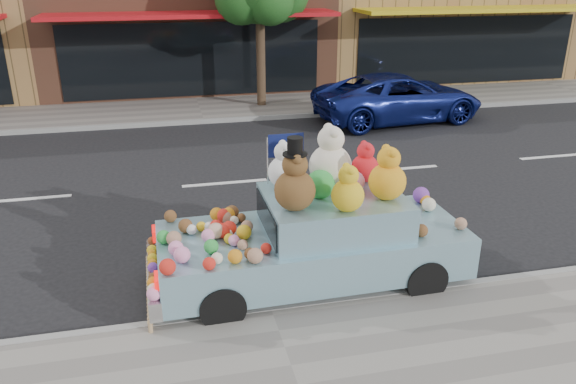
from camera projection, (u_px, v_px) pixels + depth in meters
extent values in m
plane|color=black|center=(225.00, 183.00, 11.94)|extent=(120.00, 120.00, 0.00)
cube|color=gray|center=(200.00, 110.00, 17.79)|extent=(60.00, 3.00, 0.12)
cube|color=gray|center=(271.00, 312.00, 7.40)|extent=(60.00, 0.12, 0.13)
cube|color=gray|center=(204.00, 121.00, 16.43)|extent=(60.00, 0.12, 0.13)
cube|color=black|center=(194.00, 60.00, 18.63)|extent=(8.50, 0.06, 2.40)
cube|color=red|center=(193.00, 15.00, 17.27)|extent=(9.00, 1.80, 0.12)
cube|color=black|center=(467.00, 50.00, 20.70)|extent=(8.50, 0.06, 2.40)
cube|color=gold|center=(485.00, 9.00, 19.35)|extent=(9.00, 1.80, 0.12)
cylinder|color=#38281C|center=(261.00, 58.00, 17.63)|extent=(0.28, 0.28, 3.20)
sphere|color=#144615|center=(270.00, 2.00, 16.48)|extent=(1.40, 1.40, 1.40)
imported|color=navy|center=(399.00, 98.00, 16.51)|extent=(5.21, 2.83, 1.39)
cylinder|color=black|center=(425.00, 279.00, 7.71)|extent=(0.60, 0.21, 0.60)
cylinder|color=black|center=(381.00, 231.00, 9.11)|extent=(0.60, 0.21, 0.60)
cylinder|color=black|center=(222.00, 307.00, 7.09)|extent=(0.60, 0.21, 0.60)
cylinder|color=black|center=(209.00, 250.00, 8.49)|extent=(0.60, 0.21, 0.60)
cube|color=#81AFC0|center=(312.00, 249.00, 8.01)|extent=(4.32, 1.76, 0.60)
cube|color=#81AFC0|center=(333.00, 212.00, 7.87)|extent=(1.92, 1.53, 0.50)
cube|color=silver|center=(154.00, 277.00, 7.57)|extent=(0.19, 1.78, 0.26)
cube|color=red|center=(157.00, 282.00, 6.85)|extent=(0.06, 0.28, 0.16)
cube|color=red|center=(155.00, 234.00, 8.08)|extent=(0.06, 0.28, 0.16)
cube|color=black|center=(267.00, 218.00, 7.66)|extent=(0.06, 1.30, 0.40)
sphere|color=#563718|center=(295.00, 190.00, 7.21)|extent=(0.54, 0.54, 0.54)
sphere|color=#563718|center=(295.00, 165.00, 7.08)|extent=(0.33, 0.33, 0.33)
sphere|color=#563718|center=(297.00, 160.00, 6.94)|extent=(0.13, 0.13, 0.13)
sphere|color=#563718|center=(293.00, 154.00, 7.15)|extent=(0.13, 0.13, 0.13)
cylinder|color=black|center=(295.00, 154.00, 7.03)|extent=(0.32, 0.32, 0.02)
cylinder|color=black|center=(295.00, 146.00, 6.99)|extent=(0.20, 0.20, 0.22)
sphere|color=beige|center=(330.00, 166.00, 7.98)|extent=(0.61, 0.61, 0.61)
sphere|color=beige|center=(331.00, 139.00, 7.84)|extent=(0.38, 0.38, 0.38)
sphere|color=beige|center=(334.00, 133.00, 7.67)|extent=(0.14, 0.14, 0.14)
sphere|color=beige|center=(328.00, 128.00, 7.91)|extent=(0.14, 0.14, 0.14)
sphere|color=orange|center=(387.00, 182.00, 7.55)|extent=(0.51, 0.51, 0.51)
sphere|color=orange|center=(389.00, 158.00, 7.43)|extent=(0.32, 0.32, 0.32)
sphere|color=orange|center=(393.00, 154.00, 7.29)|extent=(0.12, 0.12, 0.12)
sphere|color=orange|center=(386.00, 149.00, 7.49)|extent=(0.12, 0.12, 0.12)
sphere|color=red|center=(365.00, 168.00, 8.19)|extent=(0.41, 0.41, 0.41)
sphere|color=red|center=(366.00, 151.00, 8.09)|extent=(0.26, 0.26, 0.26)
sphere|color=red|center=(368.00, 147.00, 7.98)|extent=(0.10, 0.10, 0.10)
sphere|color=red|center=(364.00, 144.00, 8.14)|extent=(0.10, 0.10, 0.10)
sphere|color=white|center=(284.00, 172.00, 7.96)|extent=(0.47, 0.47, 0.47)
sphere|color=white|center=(284.00, 152.00, 7.85)|extent=(0.29, 0.29, 0.29)
sphere|color=white|center=(286.00, 148.00, 7.72)|extent=(0.11, 0.11, 0.11)
sphere|color=white|center=(283.00, 144.00, 7.90)|extent=(0.11, 0.11, 0.11)
sphere|color=gold|center=(348.00, 195.00, 7.20)|extent=(0.43, 0.43, 0.43)
sphere|color=gold|center=(349.00, 175.00, 7.09)|extent=(0.27, 0.27, 0.27)
sphere|color=gold|center=(351.00, 171.00, 6.98)|extent=(0.10, 0.10, 0.10)
sphere|color=gold|center=(346.00, 166.00, 7.15)|extent=(0.10, 0.10, 0.10)
sphere|color=green|center=(320.00, 184.00, 7.66)|extent=(0.40, 0.40, 0.40)
sphere|color=pink|center=(353.00, 182.00, 7.83)|extent=(0.32, 0.32, 0.32)
sphere|color=silver|center=(191.00, 230.00, 7.74)|extent=(0.15, 0.15, 0.15)
sphere|color=#916850|center=(247.00, 226.00, 7.80)|extent=(0.17, 0.17, 0.17)
sphere|color=#916850|center=(243.00, 245.00, 7.32)|extent=(0.14, 0.14, 0.14)
sphere|color=pink|center=(208.00, 235.00, 7.53)|extent=(0.18, 0.18, 0.18)
sphere|color=gold|center=(201.00, 226.00, 7.83)|extent=(0.14, 0.14, 0.14)
sphere|color=red|center=(223.00, 231.00, 7.63)|extent=(0.19, 0.19, 0.19)
sphere|color=red|center=(223.00, 229.00, 7.75)|extent=(0.16, 0.16, 0.16)
sphere|color=red|center=(209.00, 264.00, 6.83)|extent=(0.16, 0.16, 0.16)
sphere|color=#916850|center=(174.00, 239.00, 7.42)|extent=(0.20, 0.20, 0.20)
sphere|color=beige|center=(234.00, 220.00, 8.03)|extent=(0.13, 0.13, 0.13)
sphere|color=brown|center=(250.00, 254.00, 7.09)|extent=(0.15, 0.15, 0.15)
sphere|color=pink|center=(176.00, 248.00, 7.17)|extent=(0.20, 0.20, 0.20)
sphere|color=red|center=(266.00, 248.00, 7.22)|extent=(0.15, 0.15, 0.15)
sphere|color=#BE7111|center=(217.00, 214.00, 8.15)|extent=(0.20, 0.20, 0.20)
sphere|color=red|center=(167.00, 267.00, 6.72)|extent=(0.20, 0.20, 0.20)
sphere|color=silver|center=(228.00, 231.00, 7.68)|extent=(0.15, 0.15, 0.15)
sphere|color=brown|center=(170.00, 216.00, 8.11)|extent=(0.18, 0.18, 0.18)
sphere|color=brown|center=(241.00, 218.00, 8.12)|extent=(0.13, 0.13, 0.13)
sphere|color=silver|center=(209.00, 227.00, 7.83)|extent=(0.14, 0.14, 0.14)
sphere|color=red|center=(216.00, 226.00, 7.81)|extent=(0.18, 0.18, 0.18)
sphere|color=pink|center=(234.00, 240.00, 7.43)|extent=(0.15, 0.15, 0.15)
sphere|color=#916850|center=(255.00, 256.00, 6.98)|extent=(0.20, 0.20, 0.20)
sphere|color=green|center=(164.00, 237.00, 7.48)|extent=(0.19, 0.19, 0.19)
sphere|color=beige|center=(217.00, 258.00, 6.97)|extent=(0.15, 0.15, 0.15)
sphere|color=brown|center=(232.00, 212.00, 8.21)|extent=(0.21, 0.21, 0.21)
sphere|color=brown|center=(185.00, 226.00, 7.78)|extent=(0.20, 0.20, 0.20)
sphere|color=#916850|center=(226.00, 217.00, 8.09)|extent=(0.18, 0.18, 0.18)
sphere|color=#BE7111|center=(235.00, 256.00, 6.98)|extent=(0.19, 0.19, 0.19)
sphere|color=pink|center=(182.00, 255.00, 6.99)|extent=(0.21, 0.21, 0.21)
sphere|color=#BE7111|center=(229.00, 214.00, 8.15)|extent=(0.20, 0.20, 0.20)
sphere|color=red|center=(229.00, 228.00, 7.71)|extent=(0.20, 0.20, 0.20)
sphere|color=silver|center=(247.00, 228.00, 7.81)|extent=(0.14, 0.14, 0.14)
sphere|color=green|center=(211.00, 247.00, 7.22)|extent=(0.19, 0.19, 0.19)
sphere|color=red|center=(224.00, 216.00, 8.10)|extent=(0.20, 0.20, 0.20)
sphere|color=gold|center=(229.00, 239.00, 7.48)|extent=(0.14, 0.14, 0.14)
sphere|color=gold|center=(244.00, 232.00, 7.59)|extent=(0.21, 0.21, 0.21)
sphere|color=#D8A88C|center=(216.00, 231.00, 7.60)|extent=(0.22, 0.22, 0.22)
sphere|color=#BE7111|center=(153.00, 264.00, 7.49)|extent=(0.14, 0.14, 0.14)
sphere|color=pink|center=(154.00, 294.00, 6.78)|extent=(0.18, 0.18, 0.18)
sphere|color=beige|center=(154.00, 290.00, 6.88)|extent=(0.16, 0.16, 0.16)
sphere|color=brown|center=(153.00, 278.00, 7.17)|extent=(0.14, 0.14, 0.14)
sphere|color=brown|center=(152.00, 241.00, 8.14)|extent=(0.12, 0.12, 0.12)
sphere|color=#682F91|center=(153.00, 268.00, 7.41)|extent=(0.14, 0.14, 0.14)
sphere|color=gold|center=(152.00, 259.00, 7.63)|extent=(0.14, 0.14, 0.14)
sphere|color=#BE7111|center=(152.00, 254.00, 7.77)|extent=(0.12, 0.12, 0.12)
sphere|color=gold|center=(152.00, 250.00, 7.86)|extent=(0.15, 0.15, 0.15)
sphere|color=#BE7111|center=(153.00, 283.00, 7.04)|extent=(0.16, 0.16, 0.16)
sphere|color=gold|center=(392.00, 206.00, 8.40)|extent=(0.22, 0.22, 0.22)
sphere|color=#916850|center=(461.00, 224.00, 7.88)|extent=(0.18, 0.18, 0.18)
sphere|color=#682F91|center=(387.00, 200.00, 8.64)|extent=(0.20, 0.20, 0.20)
sphere|color=#BE7111|center=(425.00, 200.00, 8.67)|extent=(0.17, 0.17, 0.17)
sphere|color=beige|center=(429.00, 205.00, 8.46)|extent=(0.21, 0.21, 0.21)
sphere|color=pink|center=(408.00, 210.00, 8.32)|extent=(0.17, 0.17, 0.17)
sphere|color=brown|center=(421.00, 230.00, 7.67)|extent=(0.18, 0.18, 0.18)
sphere|color=#682F91|center=(421.00, 195.00, 8.75)|extent=(0.26, 0.26, 0.26)
cylinder|color=#997A54|center=(151.00, 329.00, 6.88)|extent=(0.06, 0.06, 0.17)
sphere|color=#997A54|center=(150.00, 323.00, 6.84)|extent=(0.07, 0.07, 0.07)
cylinder|color=#997A54|center=(151.00, 325.00, 6.96)|extent=(0.06, 0.06, 0.17)
sphere|color=#997A54|center=(150.00, 318.00, 6.92)|extent=(0.07, 0.07, 0.07)
cylinder|color=#997A54|center=(150.00, 321.00, 7.04)|extent=(0.06, 0.06, 0.17)
sphere|color=#997A54|center=(150.00, 314.00, 7.01)|extent=(0.07, 0.07, 0.07)
cylinder|color=#997A54|center=(150.00, 317.00, 7.12)|extent=(0.06, 0.06, 0.17)
sphere|color=#997A54|center=(150.00, 310.00, 7.09)|extent=(0.07, 0.07, 0.07)
cylinder|color=#997A54|center=(150.00, 313.00, 7.20)|extent=(0.06, 0.06, 0.17)
sphere|color=#997A54|center=(149.00, 307.00, 7.17)|extent=(0.07, 0.07, 0.07)
cylinder|color=#997A54|center=(150.00, 309.00, 7.28)|extent=(0.06, 0.06, 0.17)
sphere|color=#997A54|center=(149.00, 303.00, 7.25)|extent=(0.07, 0.07, 0.07)
cylinder|color=#997A54|center=(150.00, 305.00, 7.36)|extent=(0.06, 0.06, 0.17)
sphere|color=#997A54|center=(149.00, 299.00, 7.33)|extent=(0.07, 0.07, 0.07)
cylinder|color=#997A54|center=(150.00, 302.00, 7.44)|extent=(0.06, 0.06, 0.17)
sphere|color=#997A54|center=(149.00, 295.00, 7.41)|extent=(0.07, 0.07, 0.07)
cylinder|color=#997A54|center=(150.00, 298.00, 7.52)|extent=(0.06, 0.06, 0.17)
sphere|color=#997A54|center=(149.00, 292.00, 7.49)|extent=(0.07, 0.07, 0.07)
cylinder|color=#997A54|center=(150.00, 294.00, 7.60)|extent=(0.06, 0.06, 0.17)
sphere|color=#997A54|center=(149.00, 288.00, 7.57)|extent=(0.07, 0.07, 0.07)
cylinder|color=#997A54|center=(150.00, 291.00, 7.69)|extent=(0.06, 0.06, 0.17)
sphere|color=#997A54|center=(149.00, 285.00, 7.65)|extent=(0.07, 0.07, 0.07)
cylinder|color=#997A54|center=(149.00, 288.00, 7.77)|extent=(0.06, 0.06, 0.17)
sphere|color=#997A54|center=(149.00, 282.00, 7.73)|extent=(0.07, 0.07, 0.07)
cylinder|color=#997A54|center=(149.00, 284.00, 7.85)|extent=(0.06, 0.06, 0.17)
sphere|color=#997A54|center=(149.00, 278.00, 7.81)|extent=(0.07, 0.07, 0.07)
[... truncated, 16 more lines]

